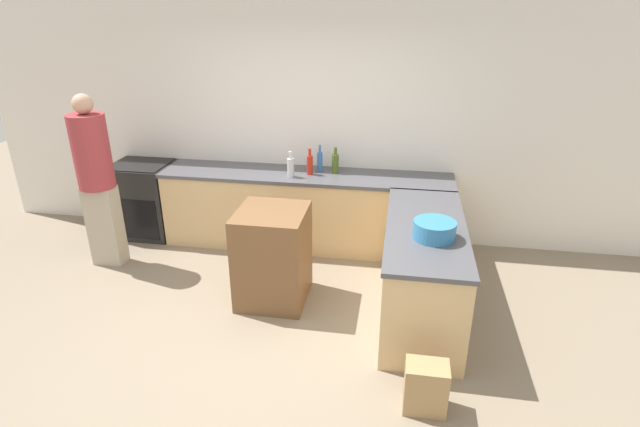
% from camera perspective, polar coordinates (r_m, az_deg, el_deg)
% --- Properties ---
extents(ground_plane, '(14.00, 14.00, 0.00)m').
position_cam_1_polar(ground_plane, '(4.49, -6.02, -13.63)').
color(ground_plane, gray).
extents(wall_back, '(8.00, 0.06, 2.70)m').
position_cam_1_polar(wall_back, '(5.81, -1.06, 10.01)').
color(wall_back, white).
rests_on(wall_back, ground_plane).
extents(counter_back, '(3.29, 0.65, 0.88)m').
position_cam_1_polar(counter_back, '(5.78, -1.61, 0.44)').
color(counter_back, '#D6B27A').
rests_on(counter_back, ground_plane).
extents(counter_peninsula, '(0.69, 1.80, 0.88)m').
position_cam_1_polar(counter_peninsula, '(4.62, 11.61, -6.28)').
color(counter_peninsula, '#D6B27A').
rests_on(counter_peninsula, ground_plane).
extents(range_oven, '(0.70, 0.62, 0.89)m').
position_cam_1_polar(range_oven, '(6.44, -19.38, 1.58)').
color(range_oven, black).
rests_on(range_oven, ground_plane).
extents(island_table, '(0.63, 0.66, 0.92)m').
position_cam_1_polar(island_table, '(4.74, -5.41, -4.85)').
color(island_table, brown).
rests_on(island_table, ground_plane).
extents(mixing_bowl, '(0.35, 0.35, 0.15)m').
position_cam_1_polar(mixing_bowl, '(4.17, 12.94, -1.83)').
color(mixing_bowl, teal).
rests_on(mixing_bowl, counter_peninsula).
extents(vinegar_bottle_clear, '(0.08, 0.08, 0.29)m').
position_cam_1_polar(vinegar_bottle_clear, '(5.49, -3.38, 5.35)').
color(vinegar_bottle_clear, silver).
rests_on(vinegar_bottle_clear, counter_back).
extents(hot_sauce_bottle, '(0.07, 0.07, 0.30)m').
position_cam_1_polar(hot_sauce_bottle, '(5.57, -1.17, 5.67)').
color(hot_sauce_bottle, red).
rests_on(hot_sauce_bottle, counter_back).
extents(water_bottle_blue, '(0.06, 0.06, 0.30)m').
position_cam_1_polar(water_bottle_blue, '(5.67, -0.02, 6.03)').
color(water_bottle_blue, '#386BB7').
rests_on(water_bottle_blue, counter_back).
extents(olive_oil_bottle, '(0.08, 0.08, 0.30)m').
position_cam_1_polar(olive_oil_bottle, '(5.62, 1.76, 5.81)').
color(olive_oil_bottle, '#475B1E').
rests_on(olive_oil_bottle, counter_back).
extents(person_by_range, '(0.37, 0.37, 1.85)m').
position_cam_1_polar(person_by_range, '(5.65, -24.22, 3.90)').
color(person_by_range, '#ADA38E').
rests_on(person_by_range, ground_plane).
extents(paper_bag, '(0.30, 0.21, 0.38)m').
position_cam_1_polar(paper_bag, '(3.77, 11.99, -18.84)').
color(paper_bag, '#A88456').
rests_on(paper_bag, ground_plane).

